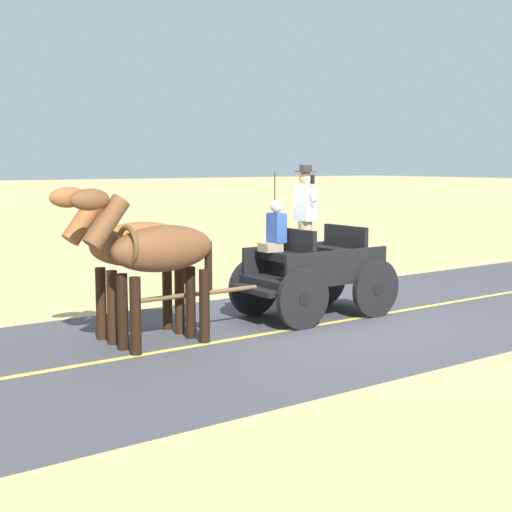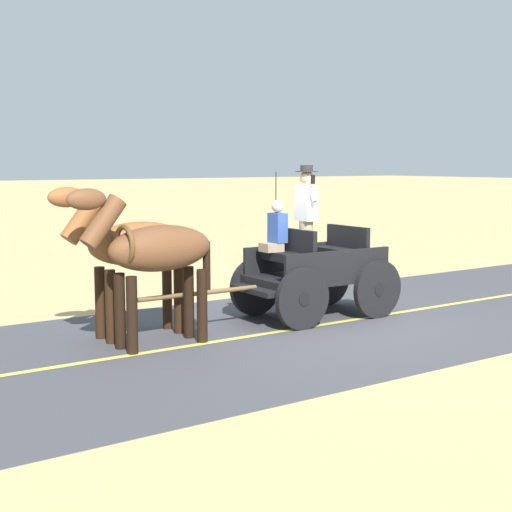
% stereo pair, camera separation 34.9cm
% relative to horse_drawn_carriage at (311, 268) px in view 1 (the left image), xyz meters
% --- Properties ---
extents(ground_plane, '(200.00, 200.00, 0.00)m').
position_rel_horse_drawn_carriage_xyz_m(ground_plane, '(-0.57, -0.05, -0.82)').
color(ground_plane, tan).
extents(road_surface, '(5.51, 160.00, 0.01)m').
position_rel_horse_drawn_carriage_xyz_m(road_surface, '(-0.57, -0.05, -0.81)').
color(road_surface, '#424247').
rests_on(road_surface, ground).
extents(road_centre_stripe, '(0.12, 160.00, 0.00)m').
position_rel_horse_drawn_carriage_xyz_m(road_centre_stripe, '(-0.57, -0.05, -0.81)').
color(road_centre_stripe, '#DBCC4C').
rests_on(road_centre_stripe, road_surface).
extents(horse_drawn_carriage, '(1.44, 4.50, 2.50)m').
position_rel_horse_drawn_carriage_xyz_m(horse_drawn_carriage, '(0.00, 0.00, 0.00)').
color(horse_drawn_carriage, black).
rests_on(horse_drawn_carriage, ground).
extents(horse_near_side, '(0.61, 2.13, 2.21)m').
position_rel_horse_drawn_carriage_xyz_m(horse_near_side, '(-0.32, 3.03, 0.51)').
color(horse_near_side, brown).
rests_on(horse_near_side, ground).
extents(horse_off_side, '(0.58, 2.13, 2.21)m').
position_rel_horse_drawn_carriage_xyz_m(horse_off_side, '(0.39, 3.02, 0.51)').
color(horse_off_side, brown).
rests_on(horse_off_side, ground).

